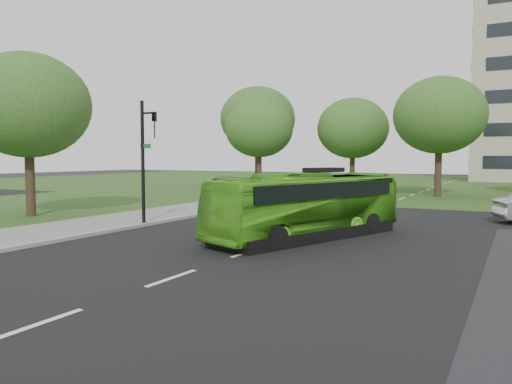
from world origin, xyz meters
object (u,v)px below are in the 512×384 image
tree_park_a (259,128)px  tree_park_f (258,119)px  tree_park_b (353,128)px  bus (308,205)px  tree_side_near (28,106)px  traffic_light (146,153)px  tree_park_c (440,115)px

tree_park_a → tree_park_f: 5.22m
tree_park_b → tree_park_f: (-10.76, 1.80, 1.38)m
tree_park_f → bus: bearing=-58.9°
tree_park_a → tree_side_near: 24.43m
tree_park_f → tree_park_a: bearing=-60.8°
tree_park_a → traffic_light: 25.70m
bus → traffic_light: size_ratio=1.61×
traffic_light → tree_side_near: bearing=166.6°
tree_park_f → traffic_light: bearing=-71.7°
tree_park_b → tree_side_near: (-9.13, -27.03, 0.06)m
tree_park_b → tree_park_f: size_ratio=0.81×
tree_park_a → traffic_light: size_ratio=1.52×
tree_park_c → tree_park_f: size_ratio=0.90×
tree_park_b → tree_park_c: bearing=-22.5°
bus → tree_park_f: bearing=140.9°
tree_park_f → tree_park_c: bearing=-15.2°
tree_park_a → tree_side_near: size_ratio=1.00×
tree_park_c → traffic_light: bearing=-110.9°
tree_park_a → bus: size_ratio=0.95×
tree_park_b → tree_park_c: (7.95, -3.30, 0.62)m
tree_park_f → tree_side_near: tree_park_f is taller
tree_park_b → tree_park_a: bearing=-162.5°
tree_side_near → tree_park_b: bearing=71.3°
tree_side_near → tree_park_c: bearing=54.3°
tree_park_c → bus: size_ratio=1.03×
tree_park_a → tree_park_f: (-2.47, 4.42, 1.29)m
tree_park_f → tree_side_near: 28.91m
tree_park_c → tree_side_near: (-17.08, -23.73, -0.56)m
tree_park_a → traffic_light: tree_park_a is taller
tree_park_f → tree_side_near: bearing=-86.8°
tree_park_a → bus: tree_park_a is taller
tree_park_b → tree_side_near: 28.53m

